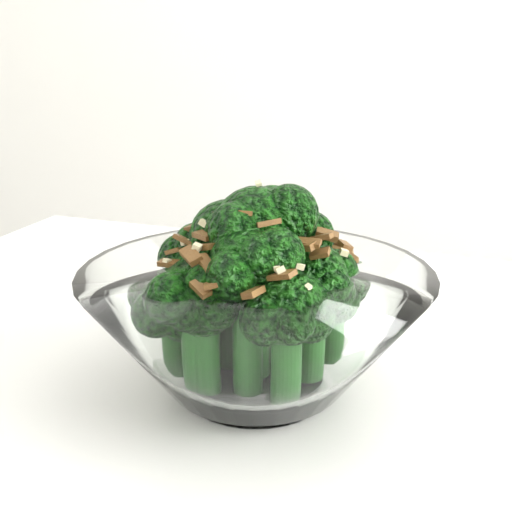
# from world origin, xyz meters

# --- Properties ---
(broccoli_dish) EXTENTS (0.22, 0.22, 0.14)m
(broccoli_dish) POSITION_xyz_m (-0.08, 0.15, 0.80)
(broccoli_dish) COLOR white
(broccoli_dish) RESTS_ON table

